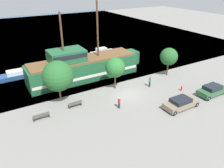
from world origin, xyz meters
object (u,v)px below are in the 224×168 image
(pirate_ship, at_px, (83,67))
(moored_boat_dockside, at_px, (103,53))
(parked_car_curb_front, at_px, (212,90))
(moored_boat_outer, at_px, (20,74))
(pedestrian_walking_far, at_px, (119,103))
(fire_hydrant, at_px, (182,88))
(pedestrian_walking_near, at_px, (150,82))
(bench_promenade_east, at_px, (41,116))
(bench_promenade_west, at_px, (75,104))
(parked_car_curb_mid, at_px, (181,103))

(pirate_ship, height_order, moored_boat_dockside, pirate_ship)
(moored_boat_dockside, distance_m, parked_car_curb_front, 23.52)
(moored_boat_outer, xyz_separation_m, pedestrian_walking_far, (8.98, -16.56, 0.27))
(pirate_ship, bearing_deg, fire_hydrant, -47.44)
(fire_hydrant, relative_size, pedestrian_walking_near, 0.45)
(pedestrian_walking_near, bearing_deg, fire_hydrant, -46.53)
(pirate_ship, bearing_deg, moored_boat_dockside, 45.73)
(bench_promenade_east, bearing_deg, fire_hydrant, -9.13)
(pedestrian_walking_near, bearing_deg, pedestrian_walking_far, -159.11)
(moored_boat_outer, xyz_separation_m, parked_car_curb_front, (22.16, -20.26, 0.23))
(pirate_ship, xyz_separation_m, pedestrian_walking_near, (7.33, -8.09, -1.14))
(moored_boat_dockside, xyz_separation_m, bench_promenade_east, (-17.25, -16.74, -0.24))
(pedestrian_walking_near, bearing_deg, bench_promenade_west, 178.53)
(pedestrian_walking_far, bearing_deg, pirate_ship, 90.53)
(parked_car_curb_front, distance_m, bench_promenade_east, 23.19)
(moored_boat_dockside, bearing_deg, moored_boat_outer, -171.01)
(bench_promenade_east, bearing_deg, moored_boat_dockside, 44.13)
(moored_boat_outer, relative_size, pedestrian_walking_far, 5.13)
(bench_promenade_west, bearing_deg, pedestrian_walking_near, -1.47)
(parked_car_curb_front, bearing_deg, pirate_ship, 132.37)
(pirate_ship, distance_m, pedestrian_walking_far, 10.92)
(bench_promenade_east, height_order, bench_promenade_west, same)
(bench_promenade_west, bearing_deg, parked_car_curb_mid, -31.36)
(fire_hydrant, distance_m, bench_promenade_west, 15.61)
(pirate_ship, bearing_deg, parked_car_curb_mid, -65.10)
(moored_boat_outer, distance_m, bench_promenade_west, 14.15)
(moored_boat_dockside, distance_m, fire_hydrant, 20.02)
(moored_boat_outer, bearing_deg, bench_promenade_east, -90.71)
(pirate_ship, xyz_separation_m, bench_promenade_east, (-9.05, -8.33, -1.56))
(moored_boat_dockside, relative_size, pedestrian_walking_near, 3.05)
(pirate_ship, bearing_deg, pedestrian_walking_far, -89.47)
(parked_car_curb_mid, xyz_separation_m, bench_promenade_west, (-11.49, 7.00, -0.25))
(fire_hydrant, relative_size, pedestrian_walking_far, 0.50)
(parked_car_curb_mid, relative_size, bench_promenade_east, 2.49)
(pirate_ship, bearing_deg, bench_promenade_east, -137.40)
(parked_car_curb_mid, distance_m, bench_promenade_east, 17.18)
(moored_boat_outer, xyz_separation_m, bench_promenade_east, (-0.17, -14.03, -0.06))
(pedestrian_walking_far, bearing_deg, moored_boat_dockside, 67.20)
(fire_hydrant, height_order, pedestrian_walking_near, pedestrian_walking_near)
(bench_promenade_west, xyz_separation_m, pedestrian_walking_far, (4.72, -3.07, 0.33))
(parked_car_curb_mid, xyz_separation_m, pedestrian_walking_near, (0.47, 6.69, 0.18))
(moored_boat_outer, height_order, pedestrian_walking_near, pedestrian_walking_near)
(moored_boat_dockside, height_order, pedestrian_walking_near, moored_boat_dockside)
(parked_car_curb_mid, relative_size, fire_hydrant, 6.20)
(moored_boat_outer, height_order, parked_car_curb_mid, parked_car_curb_mid)
(parked_car_curb_front, bearing_deg, moored_boat_dockside, 102.47)
(parked_car_curb_mid, relative_size, pedestrian_walking_near, 2.77)
(bench_promenade_west, bearing_deg, moored_boat_outer, 107.51)
(moored_boat_dockside, xyz_separation_m, pedestrian_walking_far, (-8.10, -19.26, 0.09))
(pirate_ship, relative_size, bench_promenade_west, 11.01)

